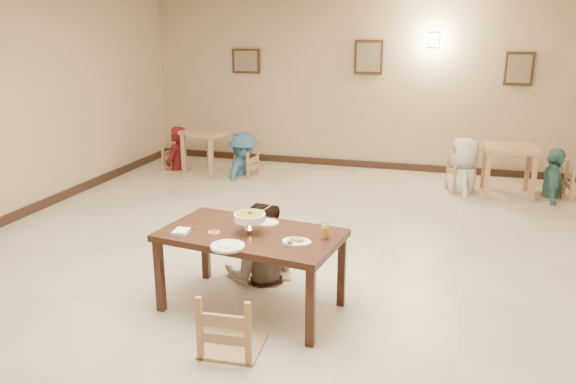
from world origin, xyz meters
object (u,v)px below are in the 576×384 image
(bg_diner_a, at_px, (175,127))
(bg_table_left, at_px, (209,138))
(chair_near, at_px, (231,292))
(drink_glass, at_px, (325,232))
(main_diner, at_px, (260,203))
(bg_diner_b, at_px, (243,133))
(bg_chair_lr, at_px, (243,152))
(bg_diner_c, at_px, (466,138))
(bg_chair_ll, at_px, (177,147))
(curry_warmer, at_px, (250,217))
(bg_table_right, at_px, (510,155))
(bg_chair_rr, at_px, (555,165))
(bg_diner_d, at_px, (558,148))
(chair_far, at_px, (267,229))
(bg_chair_rl, at_px, (464,164))
(main_table, at_px, (251,241))

(bg_diner_a, bearing_deg, bg_table_left, 93.33)
(chair_near, relative_size, drink_glass, 7.26)
(main_diner, distance_m, bg_diner_b, 4.18)
(main_diner, xyz_separation_m, bg_chair_lr, (-1.63, 3.85, -0.38))
(bg_table_left, bearing_deg, bg_diner_c, 0.46)
(bg_chair_ll, xyz_separation_m, bg_diner_b, (1.30, -0.05, 0.33))
(bg_diner_b, bearing_deg, curry_warmer, -157.33)
(drink_glass, height_order, bg_diner_b, bg_diner_b)
(bg_table_right, distance_m, bg_diner_a, 5.63)
(bg_table_right, bearing_deg, bg_diner_b, -179.29)
(main_diner, height_order, bg_diner_b, main_diner)
(main_diner, bearing_deg, bg_chair_rr, -142.81)
(drink_glass, distance_m, bg_chair_rr, 5.23)
(chair_near, distance_m, bg_diner_d, 6.14)
(chair_far, distance_m, drink_glass, 1.12)
(bg_table_right, distance_m, bg_diner_b, 4.32)
(chair_far, relative_size, chair_near, 0.98)
(curry_warmer, relative_size, drink_glass, 2.29)
(bg_diner_a, xyz_separation_m, bg_diner_d, (6.28, 0.04, -0.04))
(bg_table_right, xyz_separation_m, bg_chair_rr, (0.66, 0.03, -0.12))
(bg_table_left, bearing_deg, bg_diner_d, 0.39)
(bg_table_left, xyz_separation_m, bg_diner_d, (5.63, 0.04, 0.14))
(bg_chair_lr, xyz_separation_m, bg_chair_rl, (3.66, 0.08, 0.02))
(bg_diner_a, bearing_deg, bg_table_right, 93.44)
(bg_diner_a, bearing_deg, bg_chair_rr, 93.71)
(bg_table_left, distance_m, bg_chair_rl, 4.32)
(bg_chair_lr, distance_m, bg_diner_a, 1.36)
(bg_chair_rr, bearing_deg, chair_far, -44.65)
(main_table, bearing_deg, bg_chair_ll, 131.86)
(bg_chair_rl, relative_size, bg_diner_d, 0.58)
(bg_diner_c, relative_size, bg_diner_d, 1.12)
(bg_diner_b, bearing_deg, bg_diner_c, -87.40)
(bg_chair_rl, bearing_deg, main_diner, 134.34)
(curry_warmer, distance_m, bg_chair_ll, 5.53)
(chair_near, distance_m, bg_table_left, 5.81)
(bg_diner_b, bearing_deg, main_table, -157.24)
(bg_diner_d, bearing_deg, chair_far, 143.69)
(chair_near, distance_m, bg_diner_b, 5.52)
(bg_table_right, relative_size, bg_chair_ll, 0.90)
(chair_far, xyz_separation_m, bg_chair_ll, (-2.97, 3.78, -0.05))
(main_diner, xyz_separation_m, bg_table_right, (2.69, 3.90, -0.18))
(bg_table_left, relative_size, bg_diner_b, 0.64)
(chair_near, bearing_deg, curry_warmer, -86.87)
(drink_glass, relative_size, bg_chair_ll, 0.16)
(bg_chair_ll, xyz_separation_m, bg_diner_c, (4.96, 0.03, 0.43))
(bg_chair_lr, xyz_separation_m, bg_diner_a, (-1.30, 0.05, 0.38))
(bg_chair_rr, bearing_deg, bg_diner_d, -93.69)
(curry_warmer, bearing_deg, chair_near, -83.03)
(bg_table_left, bearing_deg, chair_near, -64.49)
(bg_diner_a, bearing_deg, main_table, 37.35)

